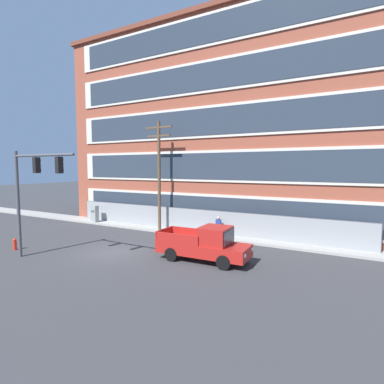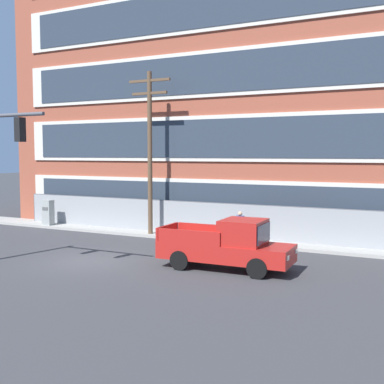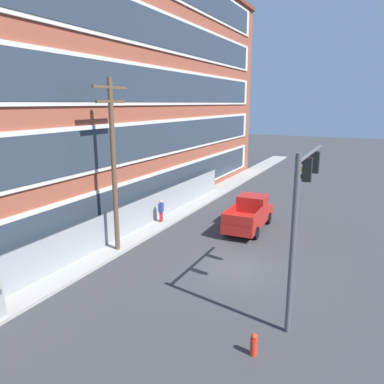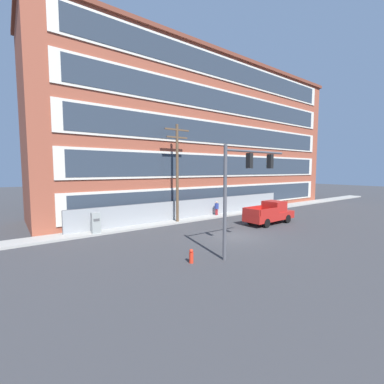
{
  "view_description": "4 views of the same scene",
  "coord_description": "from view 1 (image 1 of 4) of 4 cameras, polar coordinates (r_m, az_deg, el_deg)",
  "views": [
    {
      "loc": [
        13.68,
        -14.04,
        5.51
      ],
      "look_at": [
        3.0,
        5.28,
        3.66
      ],
      "focal_mm": 28.0,
      "sensor_mm": 36.0,
      "label": 1
    },
    {
      "loc": [
        13.37,
        -16.58,
        4.71
      ],
      "look_at": [
        3.99,
        2.15,
        3.05
      ],
      "focal_mm": 45.0,
      "sensor_mm": 36.0,
      "label": 2
    },
    {
      "loc": [
        -16.55,
        -5.53,
        8.02
      ],
      "look_at": [
        -0.1,
        2.51,
        3.66
      ],
      "focal_mm": 35.0,
      "sensor_mm": 36.0,
      "label": 3
    },
    {
      "loc": [
        -14.11,
        -13.66,
        5.06
      ],
      "look_at": [
        -1.19,
        3.97,
        3.18
      ],
      "focal_mm": 24.0,
      "sensor_mm": 36.0,
      "label": 4
    }
  ],
  "objects": [
    {
      "name": "pickup_truck_red",
      "position": [
        17.75,
        2.55,
        -10.01
      ],
      "size": [
        5.56,
        2.17,
        2.09
      ],
      "color": "#AD1E19",
      "rests_on": "ground"
    },
    {
      "name": "electrical_cabinet",
      "position": [
        30.68,
        -18.03,
        -4.11
      ],
      "size": [
        0.65,
        0.51,
        1.77
      ],
      "color": "#939993",
      "rests_on": "ground"
    },
    {
      "name": "ground_plane",
      "position": [
        20.36,
        -15.03,
        -11.07
      ],
      "size": [
        160.0,
        160.0,
        0.0
      ],
      "primitive_type": "plane",
      "color": "#38383A"
    },
    {
      "name": "fire_hydrant",
      "position": [
        23.39,
        -30.68,
        -8.55
      ],
      "size": [
        0.24,
        0.24,
        0.78
      ],
      "color": "red",
      "rests_on": "ground"
    },
    {
      "name": "sidewalk_building_side",
      "position": [
        25.87,
        -3.76,
        -7.33
      ],
      "size": [
        80.0,
        2.02,
        0.16
      ],
      "primitive_type": "cube",
      "color": "#9E9B93",
      "rests_on": "ground"
    },
    {
      "name": "brick_mill_building",
      "position": [
        27.76,
        15.57,
        12.28
      ],
      "size": [
        40.29,
        9.51,
        18.39
      ],
      "color": "brown",
      "rests_on": "ground"
    },
    {
      "name": "utility_pole_near_corner",
      "position": [
        25.36,
        -6.29,
        3.95
      ],
      "size": [
        2.61,
        0.26,
        9.29
      ],
      "color": "brown",
      "rests_on": "ground"
    },
    {
      "name": "pedestrian_near_cabinet",
      "position": [
        23.48,
        5.06,
        -6.36
      ],
      "size": [
        0.43,
        0.29,
        1.69
      ],
      "color": "maroon",
      "rests_on": "ground"
    },
    {
      "name": "chain_link_fence",
      "position": [
        24.92,
        1.04,
        -5.56
      ],
      "size": [
        25.95,
        0.06,
        2.02
      ],
      "color": "gray",
      "rests_on": "ground"
    },
    {
      "name": "traffic_signal_mast",
      "position": [
        19.73,
        -28.23,
        1.43
      ],
      "size": [
        5.17,
        0.43,
        6.46
      ],
      "color": "#4C4C51",
      "rests_on": "ground"
    }
  ]
}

